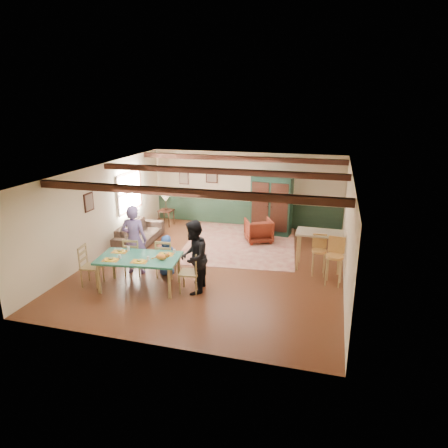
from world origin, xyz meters
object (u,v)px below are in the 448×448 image
(dining_chair_far_left, at_px, (134,256))
(cat, at_px, (161,256))
(dining_chair_far_right, at_px, (166,258))
(dining_chair_end_right, at_px, (189,272))
(armchair, at_px, (259,230))
(dining_chair_end_left, at_px, (92,266))
(counter_table, at_px, (319,250))
(person_child, at_px, (167,255))
(person_woman, at_px, (194,257))
(sofa, at_px, (139,233))
(end_table, at_px, (166,218))
(table_lamp, at_px, (166,203))
(bar_stool_right, at_px, (334,262))
(armoire, at_px, (272,204))
(dining_table, at_px, (140,273))
(person_man, at_px, (134,240))
(bar_stool_left, at_px, (319,256))

(dining_chair_far_left, xyz_separation_m, cat, (1.14, -0.76, 0.40))
(dining_chair_far_right, height_order, dining_chair_end_right, same)
(dining_chair_far_right, xyz_separation_m, armchair, (1.85, 3.32, -0.13))
(dining_chair_end_left, height_order, cat, dining_chair_end_left)
(armchair, bearing_deg, dining_chair_end_left, 26.94)
(counter_table, bearing_deg, armchair, 139.21)
(armchair, bearing_deg, person_child, 35.55)
(dining_chair_end_right, xyz_separation_m, person_woman, (0.11, 0.01, 0.38))
(sofa, height_order, end_table, sofa)
(person_child, distance_m, table_lamp, 4.45)
(dining_chair_end_left, bearing_deg, bar_stool_right, -81.49)
(dining_chair_far_right, bearing_deg, dining_chair_far_left, 0.00)
(armoire, xyz_separation_m, end_table, (-3.89, -0.09, -0.77))
(dining_chair_far_right, distance_m, dining_chair_end_right, 1.13)
(person_woman, bearing_deg, end_table, -156.96)
(bar_stool_right, bearing_deg, dining_chair_end_left, -157.50)
(end_table, bearing_deg, dining_table, -73.79)
(bar_stool_right, bearing_deg, dining_chair_end_right, -151.60)
(person_child, height_order, cat, person_child)
(dining_table, xyz_separation_m, armchair, (2.18, 4.15, -0.03))
(end_table, bearing_deg, dining_chair_end_left, -87.69)
(person_man, bearing_deg, dining_chair_far_left, 90.00)
(dining_table, xyz_separation_m, bar_stool_right, (4.59, 1.48, 0.20))
(dining_chair_far_right, xyz_separation_m, person_woman, (1.02, -0.66, 0.38))
(armoire, xyz_separation_m, table_lamp, (-3.89, -0.09, -0.20))
(dining_chair_far_left, relative_size, dining_chair_end_left, 1.00)
(sofa, height_order, counter_table, counter_table)
(person_man, bearing_deg, counter_table, -168.24)
(armchair, height_order, sofa, armchair)
(dining_chair_far_left, distance_m, dining_chair_end_right, 1.86)
(person_woman, bearing_deg, dining_chair_end_right, -90.00)
(dining_table, height_order, bar_stool_left, bar_stool_left)
(dining_chair_end_left, height_order, person_man, person_man)
(sofa, bearing_deg, cat, -148.47)
(dining_chair_far_right, bearing_deg, dining_chair_end_left, 24.92)
(armchair, bearing_deg, sofa, -6.92)
(dining_chair_end_right, height_order, person_man, person_man)
(person_child, height_order, armoire, armoire)
(dining_chair_end_left, distance_m, person_man, 1.27)
(sofa, relative_size, bar_stool_left, 2.09)
(armoire, distance_m, end_table, 3.96)
(dining_chair_end_left, xyz_separation_m, sofa, (-0.29, 3.12, -0.18))
(dining_chair_far_left, height_order, dining_chair_end_right, same)
(person_man, distance_m, counter_table, 5.00)
(table_lamp, bearing_deg, armchair, -12.97)
(dining_chair_far_right, height_order, person_man, person_man)
(dining_chair_end_left, relative_size, person_child, 0.95)
(dining_table, xyz_separation_m, person_child, (0.32, 0.92, 0.14))
(dining_chair_end_right, distance_m, person_man, 1.94)
(dining_chair_end_left, relative_size, sofa, 0.45)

